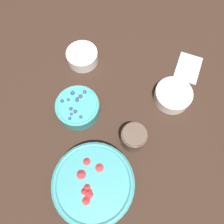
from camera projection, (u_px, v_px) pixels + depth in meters
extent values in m
plane|color=black|center=(126.00, 124.00, 0.78)|extent=(4.00, 4.00, 0.00)
cylinder|color=teal|center=(94.00, 184.00, 0.67)|extent=(0.25, 0.25, 0.07)
torus|color=teal|center=(93.00, 183.00, 0.65)|extent=(0.25, 0.25, 0.02)
cylinder|color=red|center=(93.00, 184.00, 0.65)|extent=(0.20, 0.20, 0.02)
cone|color=red|center=(87.00, 161.00, 0.66)|extent=(0.04, 0.04, 0.02)
cone|color=red|center=(81.00, 174.00, 0.64)|extent=(0.03, 0.03, 0.03)
cone|color=red|center=(84.00, 191.00, 0.63)|extent=(0.03, 0.03, 0.02)
cone|color=red|center=(86.00, 201.00, 0.62)|extent=(0.04, 0.04, 0.02)
cone|color=red|center=(99.00, 167.00, 0.65)|extent=(0.04, 0.04, 0.02)
cone|color=red|center=(87.00, 187.00, 0.63)|extent=(0.04, 0.04, 0.02)
cone|color=red|center=(89.00, 194.00, 0.62)|extent=(0.03, 0.03, 0.02)
cone|color=red|center=(88.00, 193.00, 0.62)|extent=(0.04, 0.04, 0.03)
cylinder|color=teal|center=(78.00, 108.00, 0.77)|extent=(0.15, 0.15, 0.06)
torus|color=teal|center=(77.00, 105.00, 0.75)|extent=(0.15, 0.15, 0.01)
cylinder|color=navy|center=(77.00, 106.00, 0.76)|extent=(0.12, 0.12, 0.02)
sphere|color=navy|center=(81.00, 116.00, 0.73)|extent=(0.01, 0.01, 0.01)
sphere|color=navy|center=(73.00, 93.00, 0.76)|extent=(0.02, 0.02, 0.02)
sphere|color=navy|center=(62.00, 101.00, 0.75)|extent=(0.01, 0.01, 0.01)
sphere|color=navy|center=(77.00, 98.00, 0.76)|extent=(0.01, 0.01, 0.01)
sphere|color=navy|center=(75.00, 111.00, 0.74)|extent=(0.01, 0.01, 0.01)
sphere|color=navy|center=(77.00, 100.00, 0.75)|extent=(0.01, 0.01, 0.01)
sphere|color=navy|center=(81.00, 96.00, 0.76)|extent=(0.01, 0.01, 0.01)
sphere|color=navy|center=(85.00, 92.00, 0.76)|extent=(0.01, 0.01, 0.01)
sphere|color=navy|center=(71.00, 109.00, 0.74)|extent=(0.01, 0.01, 0.01)
sphere|color=navy|center=(70.00, 118.00, 0.73)|extent=(0.01, 0.01, 0.01)
sphere|color=navy|center=(71.00, 114.00, 0.73)|extent=(0.01, 0.01, 0.01)
sphere|color=navy|center=(68.00, 100.00, 0.75)|extent=(0.01, 0.01, 0.01)
cylinder|color=silver|center=(173.00, 96.00, 0.80)|extent=(0.13, 0.13, 0.05)
torus|color=silver|center=(174.00, 93.00, 0.78)|extent=(0.13, 0.13, 0.01)
cylinder|color=beige|center=(174.00, 94.00, 0.78)|extent=(0.11, 0.11, 0.01)
cylinder|color=beige|center=(167.00, 86.00, 0.78)|extent=(0.03, 0.03, 0.01)
cylinder|color=beige|center=(175.00, 103.00, 0.76)|extent=(0.03, 0.03, 0.01)
cylinder|color=beige|center=(179.00, 90.00, 0.78)|extent=(0.03, 0.03, 0.01)
cylinder|color=beige|center=(169.00, 92.00, 0.77)|extent=(0.03, 0.03, 0.01)
cylinder|color=beige|center=(172.00, 98.00, 0.77)|extent=(0.03, 0.03, 0.01)
cylinder|color=beige|center=(182.00, 84.00, 0.79)|extent=(0.03, 0.03, 0.00)
cylinder|color=beige|center=(166.00, 99.00, 0.76)|extent=(0.03, 0.03, 0.00)
cylinder|color=silver|center=(82.00, 57.00, 0.86)|extent=(0.12, 0.12, 0.05)
torus|color=silver|center=(82.00, 53.00, 0.84)|extent=(0.12, 0.12, 0.01)
cylinder|color=white|center=(82.00, 54.00, 0.84)|extent=(0.10, 0.10, 0.01)
ellipsoid|color=white|center=(82.00, 53.00, 0.84)|extent=(0.06, 0.06, 0.03)
cylinder|color=#4C3D33|center=(133.00, 138.00, 0.72)|extent=(0.08, 0.08, 0.08)
cylinder|color=#512D1E|center=(133.00, 138.00, 0.73)|extent=(0.07, 0.07, 0.06)
cylinder|color=#4C3D33|center=(134.00, 134.00, 0.68)|extent=(0.08, 0.08, 0.01)
cube|color=#B2BCC6|center=(188.00, 68.00, 0.86)|extent=(0.15, 0.13, 0.01)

